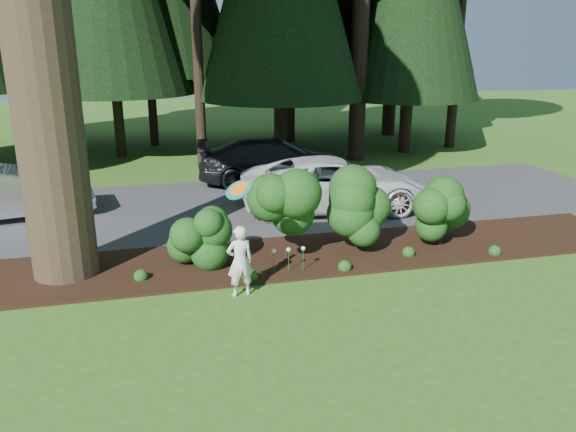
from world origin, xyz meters
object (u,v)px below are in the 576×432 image
at_px(car_silver_wagon, 10,193).
at_px(car_white_suv, 335,184).
at_px(child, 240,261).
at_px(car_dark_suv, 274,161).
at_px(frisbee, 239,189).

xyz_separation_m(car_silver_wagon, car_white_suv, (8.45, -1.20, 0.04)).
distance_m(car_silver_wagon, child, 7.84).
bearing_deg(car_dark_suv, car_silver_wagon, 111.49).
distance_m(car_white_suv, frisbee, 6.15).
distance_m(car_silver_wagon, car_dark_suv, 7.79).
bearing_deg(car_silver_wagon, car_dark_suv, -84.42).
bearing_deg(child, frisbee, 80.02).
height_order(car_white_suv, car_dark_suv, car_white_suv).
bearing_deg(child, car_dark_suv, -114.50).
xyz_separation_m(car_dark_suv, child, (-2.43, -8.14, -0.07)).
relative_size(car_silver_wagon, child, 3.05).
relative_size(car_silver_wagon, car_dark_suv, 0.83).
distance_m(car_white_suv, car_dark_suv, 3.48).
relative_size(car_dark_suv, frisbee, 9.64).
xyz_separation_m(car_white_suv, child, (-3.39, -4.80, -0.07)).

